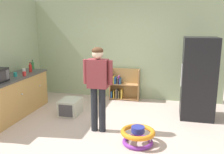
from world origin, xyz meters
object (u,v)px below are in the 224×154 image
object	(u,v)px
refrigerator	(198,78)
pet_carrier	(70,107)
bookshelf	(123,86)
standing_person	(98,82)
green_glass_bottle	(33,65)
ketchup_bottle	(30,68)
baby_walker	(138,135)
red_cup	(24,74)
kitchen_counter	(10,98)
teal_cup	(15,74)
white_cup	(24,70)

from	to	relation	value
refrigerator	pet_carrier	xyz separation A→B (m)	(-2.80, -0.51, -0.71)
bookshelf	standing_person	world-z (taller)	standing_person
bookshelf	pet_carrier	size ratio (longest dim) A/B	1.54
pet_carrier	green_glass_bottle	size ratio (longest dim) A/B	2.24
ketchup_bottle	bookshelf	bearing A→B (deg)	30.13
baby_walker	pet_carrier	distance (m)	2.01
bookshelf	standing_person	size ratio (longest dim) A/B	0.52
baby_walker	green_glass_bottle	distance (m)	3.50
standing_person	baby_walker	world-z (taller)	standing_person
refrigerator	red_cup	bearing A→B (deg)	-169.90
ketchup_bottle	red_cup	distance (m)	0.44
refrigerator	red_cup	xyz separation A→B (m)	(-3.82, -0.68, 0.06)
kitchen_counter	red_cup	world-z (taller)	red_cup
kitchen_counter	standing_person	size ratio (longest dim) A/B	1.42
standing_person	teal_cup	xyz separation A→B (m)	(-2.04, 0.41, -0.04)
white_cup	standing_person	bearing A→B (deg)	-22.37
white_cup	bookshelf	bearing A→B (deg)	30.07
standing_person	green_glass_bottle	xyz separation A→B (m)	(-2.14, 1.30, 0.01)
bookshelf	baby_walker	size ratio (longest dim) A/B	1.41
baby_walker	red_cup	size ratio (longest dim) A/B	6.36
kitchen_counter	green_glass_bottle	bearing A→B (deg)	91.54
kitchen_counter	refrigerator	bearing A→B (deg)	13.55
white_cup	ketchup_bottle	bearing A→B (deg)	29.14
baby_walker	kitchen_counter	bearing A→B (deg)	168.46
ketchup_bottle	baby_walker	bearing A→B (deg)	-25.01
green_glass_bottle	teal_cup	world-z (taller)	green_glass_bottle
standing_person	refrigerator	bearing A→B (deg)	32.04
green_glass_bottle	refrigerator	bearing A→B (deg)	-1.33
baby_walker	teal_cup	xyz separation A→B (m)	(-2.86, 0.77, 0.79)
baby_walker	teal_cup	distance (m)	3.07
refrigerator	red_cup	distance (m)	3.88
red_cup	kitchen_counter	bearing A→B (deg)	-126.65
kitchen_counter	bookshelf	size ratio (longest dim) A/B	2.74
teal_cup	red_cup	world-z (taller)	same
red_cup	white_cup	bearing A→B (deg)	123.53
standing_person	pet_carrier	distance (m)	1.38
bookshelf	teal_cup	size ratio (longest dim) A/B	8.95
ketchup_bottle	teal_cup	distance (m)	0.54
pet_carrier	red_cup	xyz separation A→B (m)	(-1.01, -0.17, 0.77)
standing_person	ketchup_bottle	bearing A→B (deg)	154.58
bookshelf	standing_person	bearing A→B (deg)	-91.77
refrigerator	green_glass_bottle	bearing A→B (deg)	178.67
bookshelf	pet_carrier	bearing A→B (deg)	-123.23
refrigerator	ketchup_bottle	size ratio (longest dim) A/B	7.24
ketchup_bottle	white_cup	distance (m)	0.16
refrigerator	bookshelf	world-z (taller)	refrigerator
bookshelf	ketchup_bottle	world-z (taller)	ketchup_bottle
refrigerator	standing_person	xyz separation A→B (m)	(-1.92, -1.20, 0.10)
bookshelf	white_cup	bearing A→B (deg)	-149.93
bookshelf	baby_walker	bearing A→B (deg)	-73.26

